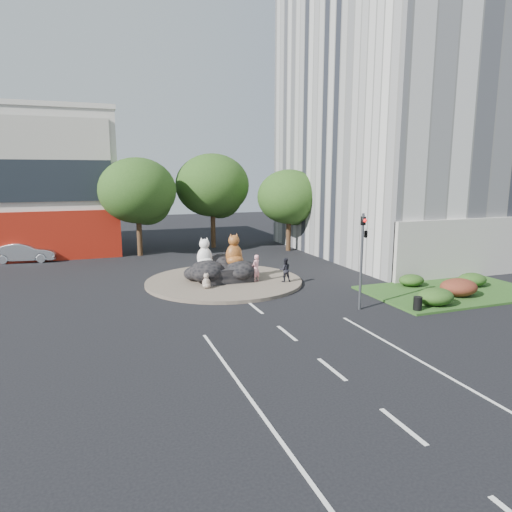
{
  "coord_description": "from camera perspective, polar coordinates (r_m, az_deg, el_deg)",
  "views": [
    {
      "loc": [
        -7.89,
        -17.58,
        7.0
      ],
      "look_at": [
        1.49,
        8.08,
        2.0
      ],
      "focal_mm": 32.0,
      "sensor_mm": 36.0,
      "label": 1
    }
  ],
  "objects": [
    {
      "name": "ground",
      "position": [
        20.5,
        3.89,
        -9.62
      ],
      "size": [
        120.0,
        120.0,
        0.0
      ],
      "primitive_type": "plane",
      "color": "black",
      "rests_on": "ground"
    },
    {
      "name": "roundabout_island",
      "position": [
        29.5,
        -4.02,
        -3.18
      ],
      "size": [
        10.0,
        10.0,
        0.2
      ],
      "primitive_type": "cylinder",
      "color": "brown",
      "rests_on": "ground"
    },
    {
      "name": "rock_plinth",
      "position": [
        29.38,
        -4.03,
        -2.14
      ],
      "size": [
        3.2,
        2.6,
        0.9
      ],
      "primitive_type": null,
      "color": "black",
      "rests_on": "roundabout_island"
    },
    {
      "name": "office_tower",
      "position": [
        44.89,
        20.82,
        23.26
      ],
      "size": [
        20.0,
        20.0,
        35.0
      ],
      "primitive_type": "cube",
      "color": "silver",
      "rests_on": "ground"
    },
    {
      "name": "grass_verge",
      "position": [
        29.45,
        23.28,
        -4.12
      ],
      "size": [
        10.0,
        6.0,
        0.12
      ],
      "primitive_type": "cube",
      "color": "#234517",
      "rests_on": "ground"
    },
    {
      "name": "tree_left",
      "position": [
        39.88,
        -14.5,
        7.53
      ],
      "size": [
        6.46,
        6.46,
        8.27
      ],
      "color": "#382314",
      "rests_on": "ground"
    },
    {
      "name": "tree_mid",
      "position": [
        43.08,
        -5.4,
        8.41
      ],
      "size": [
        6.84,
        6.84,
        8.76
      ],
      "color": "#382314",
      "rests_on": "ground"
    },
    {
      "name": "tree_right",
      "position": [
        41.35,
        4.19,
        7.06
      ],
      "size": [
        5.7,
        5.7,
        7.3
      ],
      "color": "#382314",
      "rests_on": "ground"
    },
    {
      "name": "hedge_near_green",
      "position": [
        25.92,
        21.53,
        -4.74
      ],
      "size": [
        2.0,
        1.6,
        0.9
      ],
      "primitive_type": "ellipsoid",
      "color": "#1B3D13",
      "rests_on": "grass_verge"
    },
    {
      "name": "hedge_red",
      "position": [
        28.28,
        24.0,
        -3.59
      ],
      "size": [
        2.2,
        1.76,
        0.99
      ],
      "primitive_type": "ellipsoid",
      "color": "#511515",
      "rests_on": "grass_verge"
    },
    {
      "name": "hedge_mid_green",
      "position": [
        31.07,
        25.41,
        -2.68
      ],
      "size": [
        1.8,
        1.44,
        0.81
      ],
      "primitive_type": "ellipsoid",
      "color": "#1B3D13",
      "rests_on": "grass_verge"
    },
    {
      "name": "hedge_back_green",
      "position": [
        29.69,
        18.86,
        -2.88
      ],
      "size": [
        1.6,
        1.28,
        0.72
      ],
      "primitive_type": "ellipsoid",
      "color": "#1B3D13",
      "rests_on": "grass_verge"
    },
    {
      "name": "traffic_light",
      "position": [
        23.73,
        13.33,
        1.9
      ],
      "size": [
        0.44,
        1.24,
        5.0
      ],
      "color": "#595B60",
      "rests_on": "ground"
    },
    {
      "name": "street_lamp",
      "position": [
        33.0,
        18.94,
        5.56
      ],
      "size": [
        2.34,
        0.22,
        8.06
      ],
      "color": "#595B60",
      "rests_on": "ground"
    },
    {
      "name": "cat_white",
      "position": [
        29.02,
        -6.46,
        0.47
      ],
      "size": [
        1.26,
        1.13,
        1.89
      ],
      "primitive_type": null,
      "rotation": [
        0.0,
        0.0,
        0.14
      ],
      "color": "white",
      "rests_on": "rock_plinth"
    },
    {
      "name": "cat_tabby",
      "position": [
        29.28,
        -2.78,
        0.82
      ],
      "size": [
        1.4,
        1.25,
        2.09
      ],
      "primitive_type": null,
      "rotation": [
        0.0,
        0.0,
        0.14
      ],
      "color": "#BC8027",
      "rests_on": "rock_plinth"
    },
    {
      "name": "kitten_calico",
      "position": [
        27.4,
        -6.23,
        -3.05
      ],
      "size": [
        0.68,
        0.63,
        0.94
      ],
      "primitive_type": null,
      "rotation": [
        0.0,
        0.0,
        -0.28
      ],
      "color": "silver",
      "rests_on": "roundabout_island"
    },
    {
      "name": "kitten_white",
      "position": [
        29.1,
        -0.67,
        -2.33
      ],
      "size": [
        0.58,
        0.53,
        0.8
      ],
      "primitive_type": null,
      "rotation": [
        0.0,
        0.0,
        0.28
      ],
      "color": "silver",
      "rests_on": "roundabout_island"
    },
    {
      "name": "pedestrian_pink",
      "position": [
        28.8,
        -0.01,
        -1.53
      ],
      "size": [
        0.75,
        0.69,
        1.72
      ],
      "primitive_type": "imported",
      "rotation": [
        0.0,
        0.0,
        3.71
      ],
      "color": "pink",
      "rests_on": "roundabout_island"
    },
    {
      "name": "pedestrian_dark",
      "position": [
        28.82,
        3.63,
        -1.74
      ],
      "size": [
        0.82,
        0.68,
        1.52
      ],
      "primitive_type": "imported",
      "rotation": [
        0.0,
        0.0,
        2.99
      ],
      "color": "black",
      "rests_on": "roundabout_island"
    },
    {
      "name": "parked_car",
      "position": [
        40.6,
        -26.94,
        0.42
      ],
      "size": [
        4.89,
        2.28,
        1.55
      ],
      "primitive_type": "imported",
      "rotation": [
        0.0,
        0.0,
        1.43
      ],
      "color": "#B2B5BA",
      "rests_on": "ground"
    },
    {
      "name": "litter_bin",
      "position": [
        24.67,
        19.56,
        -5.6
      ],
      "size": [
        0.49,
        0.49,
        0.69
      ],
      "primitive_type": "cylinder",
      "rotation": [
        0.0,
        0.0,
        0.12
      ],
      "color": "black",
      "rests_on": "grass_verge"
    }
  ]
}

